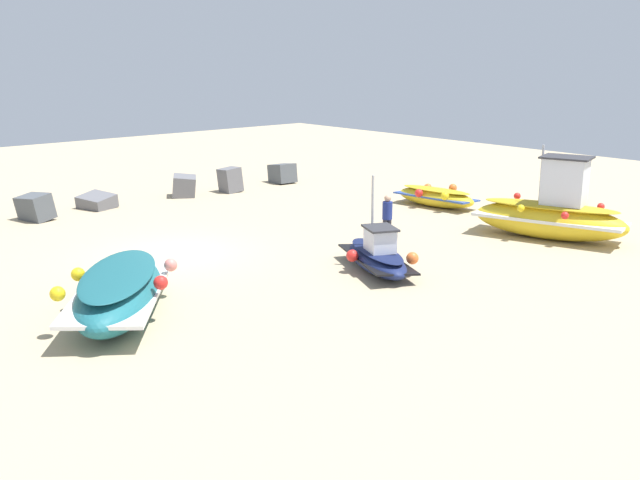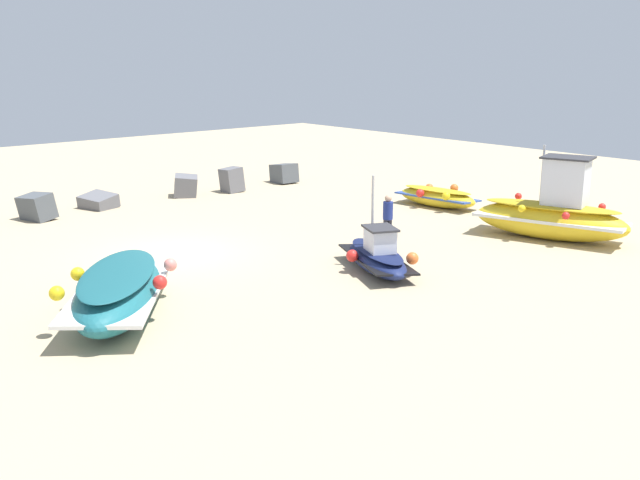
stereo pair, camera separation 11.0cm
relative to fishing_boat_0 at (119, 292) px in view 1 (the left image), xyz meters
name	(u,v)px [view 1 (the left image)]	position (x,y,z in m)	size (l,w,h in m)	color
ground_plane	(173,254)	(3.73, 4.04, -0.61)	(59.74, 59.74, 0.00)	tan
fishing_boat_0	(119,292)	(0.00, 0.00, 0.00)	(4.38, 4.96, 1.20)	#1E6670
fishing_boat_1	(552,213)	(14.04, -2.54, 0.24)	(3.07, 5.25, 3.11)	gold
fishing_boat_3	(436,196)	(15.21, 3.33, -0.20)	(1.84, 3.56, 0.89)	gold
fishing_boat_4	(377,256)	(7.13, -1.35, -0.19)	(2.55, 3.60, 2.69)	navy
person_walking	(387,216)	(9.53, 0.58, 0.30)	(0.32, 0.32, 1.59)	#2D2D38
breakwater_rocks	(79,201)	(4.18, 11.80, -0.20)	(21.71, 2.67, 1.29)	#4C5156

